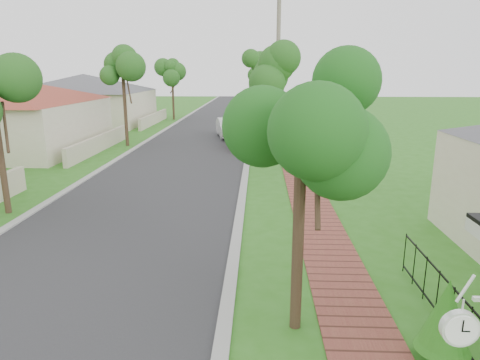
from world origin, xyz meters
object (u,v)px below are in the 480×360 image
(parked_car_white, at_px, (229,128))
(utility_pole, at_px, (278,76))
(station_clock, at_px, (463,326))
(parked_car_red, at_px, (245,135))
(near_tree, at_px, (302,128))

(parked_car_white, relative_size, utility_pole, 0.47)
(parked_car_white, height_order, station_clock, station_clock)
(parked_car_red, relative_size, utility_pole, 0.54)
(parked_car_red, height_order, near_tree, near_tree)
(parked_car_white, xyz_separation_m, utility_pole, (3.30, -7.10, 3.88))
(parked_car_red, xyz_separation_m, parked_car_white, (-1.40, 4.57, -0.12))
(utility_pole, bearing_deg, station_clock, -86.10)
(parked_car_red, relative_size, parked_car_white, 1.13)
(parked_car_red, height_order, station_clock, station_clock)
(station_clock, bearing_deg, parked_car_white, 99.70)
(station_clock, bearing_deg, near_tree, 119.82)
(parked_car_red, xyz_separation_m, station_clock, (3.29, -22.85, 1.12))
(station_clock, bearing_deg, parked_car_red, 98.18)
(parked_car_white, distance_m, station_clock, 27.85)
(parked_car_white, bearing_deg, station_clock, -91.89)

